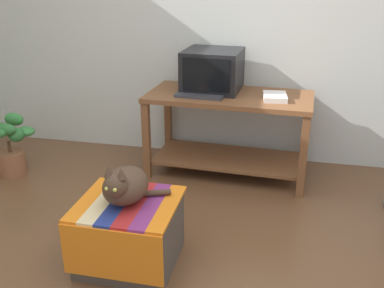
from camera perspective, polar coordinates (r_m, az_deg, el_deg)
name	(u,v)px	position (r m, az deg, el deg)	size (l,w,h in m)	color
ground_plane	(159,285)	(2.66, -4.27, -17.94)	(14.00, 14.00, 0.00)	brown
back_wall	(221,18)	(4.07, 3.75, 16.16)	(8.00, 0.10, 2.60)	silver
desk	(229,120)	(3.78, 4.81, 3.13)	(1.41, 0.73, 0.72)	brown
tv_monitor	(213,71)	(3.81, 2.71, 9.56)	(0.50, 0.51, 0.35)	black
keyboard	(199,96)	(3.61, 0.98, 6.33)	(0.40, 0.15, 0.02)	#333338
book	(275,97)	(3.61, 10.78, 6.08)	(0.18, 0.25, 0.04)	white
ottoman_with_blanket	(129,232)	(2.73, -8.22, -11.38)	(0.59, 0.57, 0.42)	#4C4238
cat	(125,185)	(2.58, -8.80, -5.37)	(0.38, 0.37, 0.28)	#473323
potted_plant	(9,145)	(4.14, -22.76, -0.10)	(0.45, 0.37, 0.52)	brown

